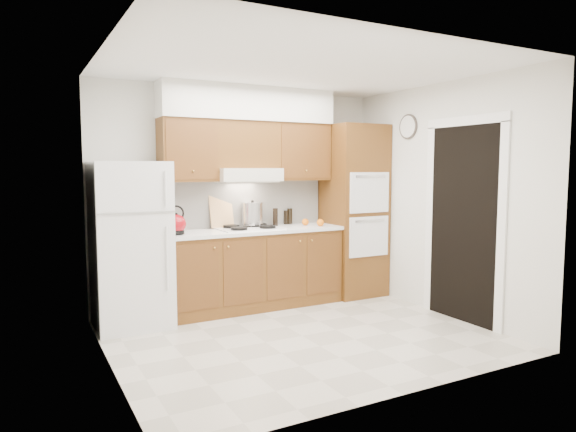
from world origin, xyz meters
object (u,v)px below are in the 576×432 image
object	(u,v)px
oven_cabinet	(353,211)
stock_pot	(252,214)
fridge	(131,245)
kettle	(176,224)

from	to	relation	value
oven_cabinet	stock_pot	distance (m)	1.37
stock_pot	oven_cabinet	bearing A→B (deg)	-7.60
fridge	kettle	world-z (taller)	fridge
fridge	kettle	distance (m)	0.52
oven_cabinet	kettle	bearing A→B (deg)	-178.07
oven_cabinet	stock_pot	size ratio (longest dim) A/B	8.42
kettle	stock_pot	distance (m)	1.05
oven_cabinet	stock_pot	xyz separation A→B (m)	(-1.36, 0.18, 0.00)
kettle	oven_cabinet	bearing A→B (deg)	-11.55
fridge	kettle	xyz separation A→B (m)	(0.47, -0.04, 0.19)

